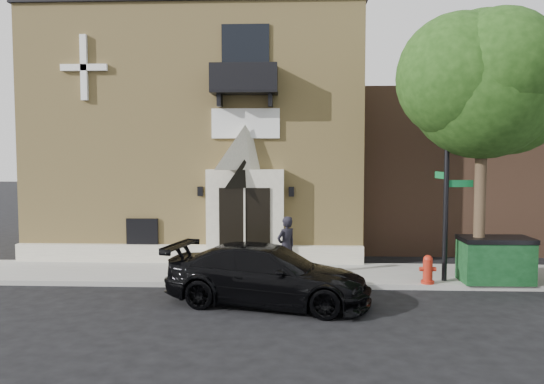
# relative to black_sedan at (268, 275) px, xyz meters

# --- Properties ---
(ground) EXTENTS (120.00, 120.00, 0.00)m
(ground) POSITION_rel_black_sedan_xyz_m (0.01, 1.59, -0.76)
(ground) COLOR black
(ground) RESTS_ON ground
(sidewalk) EXTENTS (42.00, 3.00, 0.15)m
(sidewalk) POSITION_rel_black_sedan_xyz_m (1.01, 3.09, -0.69)
(sidewalk) COLOR gray
(sidewalk) RESTS_ON ground
(church) EXTENTS (12.20, 11.01, 9.30)m
(church) POSITION_rel_black_sedan_xyz_m (-2.98, 9.54, 3.87)
(church) COLOR tan
(church) RESTS_ON ground
(street_tree_left) EXTENTS (4.97, 4.38, 7.77)m
(street_tree_left) POSITION_rel_black_sedan_xyz_m (6.03, 1.94, 5.10)
(street_tree_left) COLOR #38281C
(street_tree_left) RESTS_ON sidewalk
(black_sedan) EXTENTS (5.62, 3.28, 1.53)m
(black_sedan) POSITION_rel_black_sedan_xyz_m (0.00, 0.00, 0.00)
(black_sedan) COLOR black
(black_sedan) RESTS_ON ground
(street_sign) EXTENTS (0.93, 0.88, 5.53)m
(street_sign) POSITION_rel_black_sedan_xyz_m (5.10, 2.21, 2.17)
(street_sign) COLOR black
(street_sign) RESTS_ON sidewalk
(fire_hydrant) EXTENTS (0.47, 0.38, 0.82)m
(fire_hydrant) POSITION_rel_black_sedan_xyz_m (4.50, 1.79, -0.21)
(fire_hydrant) COLOR #9F2011
(fire_hydrant) RESTS_ON sidewalk
(dumpster) EXTENTS (2.02, 1.16, 1.31)m
(dumpster) POSITION_rel_black_sedan_xyz_m (6.50, 2.06, 0.05)
(dumpster) COLOR #0D3215
(dumpster) RESTS_ON sidewalk
(planter) EXTENTS (0.66, 0.58, 0.71)m
(planter) POSITION_rel_black_sedan_xyz_m (-0.30, 3.85, -0.26)
(planter) COLOR #576B2F
(planter) RESTS_ON sidewalk
(pedestrian_near) EXTENTS (0.79, 0.77, 1.84)m
(pedestrian_near) POSITION_rel_black_sedan_xyz_m (0.42, 2.49, 0.30)
(pedestrian_near) COLOR black
(pedestrian_near) RESTS_ON sidewalk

